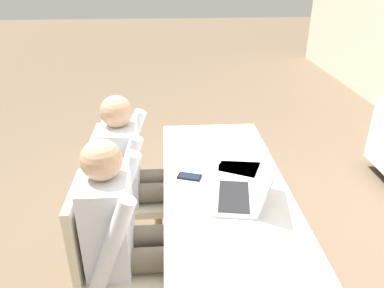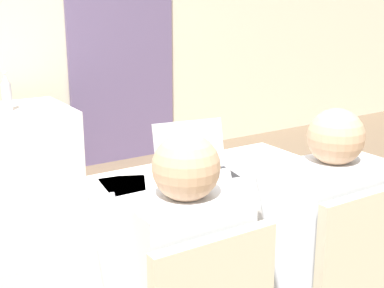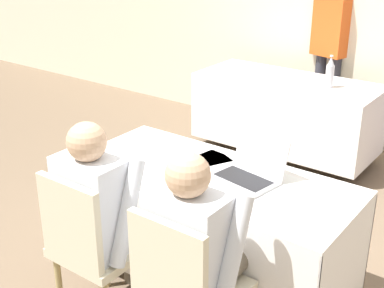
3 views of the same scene
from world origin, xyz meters
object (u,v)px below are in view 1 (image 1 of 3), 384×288
Objects in this scene: laptop at (242,193)px; chair_near_right at (108,253)px; chair_near_left at (120,189)px; cell_phone at (189,177)px; person_checkered_shirt at (134,168)px; person_white_shirt at (125,228)px.

chair_near_right is at bearing -71.79° from laptop.
chair_near_left is at bearing 0.00° from chair_near_right.
person_checkered_shirt is (-0.25, -0.36, -0.08)m from cell_phone.
chair_near_left is (-0.51, -0.73, -0.28)m from laptop.
person_white_shirt is (0.11, -0.63, -0.12)m from laptop.
person_white_shirt reaches higher than chair_near_right.
chair_near_right is 0.64m from person_checkered_shirt.
laptop reaches higher than chair_near_left.
laptop is 0.79m from chair_near_right.
person_white_shirt is (0.36, -0.36, -0.08)m from cell_phone.
laptop reaches higher than cell_phone.
cell_phone is at bearing -123.36° from laptop.
person_checkered_shirt is (-0.62, 0.10, 0.16)m from chair_near_right.
person_checkered_shirt is at bearing -119.26° from laptop.
chair_near_right is at bearing 90.00° from person_white_shirt.
person_checkered_shirt is at bearing -9.57° from chair_near_right.
chair_near_right is 0.19m from person_white_shirt.
cell_phone is (-0.25, -0.27, -0.04)m from laptop.
laptop is 0.81m from person_checkered_shirt.
person_white_shirt is at bearing -70.40° from laptop.
person_checkered_shirt is 1.00× the size of person_white_shirt.
person_white_shirt reaches higher than laptop.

